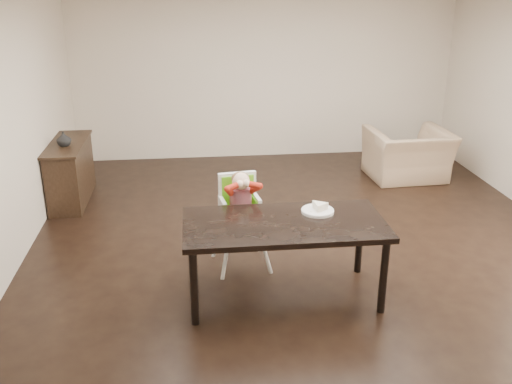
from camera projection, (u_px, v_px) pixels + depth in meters
ground at (306, 250)px, 6.19m from camera, size 7.00×7.00×0.00m
room_walls at (312, 79)px, 5.53m from camera, size 6.02×7.02×2.71m
dining_table at (284, 230)px, 5.09m from camera, size 1.80×0.90×0.75m
high_chair at (240, 200)px, 5.65m from camera, size 0.48×0.48×1.01m
plate at (318, 209)px, 5.26m from camera, size 0.35×0.35×0.09m
armchair at (409, 147)px, 8.19m from camera, size 1.14×0.78×0.97m
sideboard at (70, 172)px, 7.41m from camera, size 0.44×1.26×0.79m
vase at (64, 139)px, 7.10m from camera, size 0.21×0.22×0.18m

